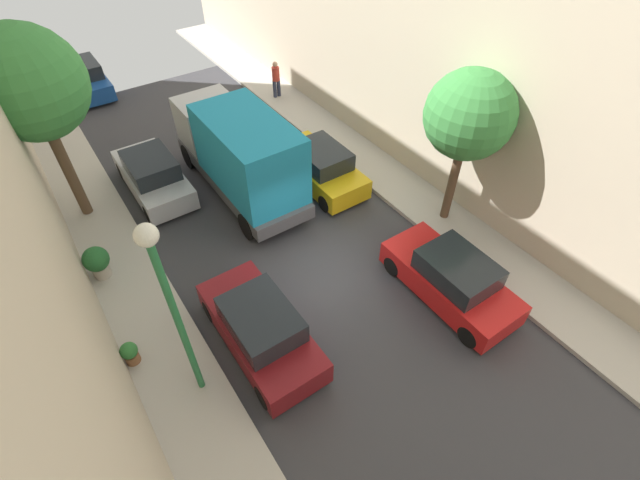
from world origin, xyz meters
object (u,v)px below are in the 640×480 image
potted_plant_2 (12,71)px  parked_car_left_3 (153,176)px  lamp_post (169,295)px  parked_car_left_2 (261,328)px  potted_plant_0 (97,261)px  pedestrian (276,78)px  parked_car_right_1 (451,279)px  parked_car_right_2 (320,166)px  delivery_truck (239,152)px  street_tree_1 (469,116)px  parked_car_left_4 (84,78)px  potted_plant_1 (130,353)px  street_tree_0 (28,85)px

potted_plant_2 → parked_car_left_3: bearing=-77.5°
parked_car_left_3 → lamp_post: 9.15m
parked_car_left_2 → potted_plant_2: parked_car_left_2 is taller
potted_plant_0 → pedestrian: bearing=34.1°
parked_car_right_1 → parked_car_right_2: same height
delivery_truck → street_tree_1: street_tree_1 is taller
parked_car_left_2 → parked_car_left_4: size_ratio=1.00×
parked_car_right_1 → lamp_post: 8.01m
parked_car_left_3 → potted_plant_1: size_ratio=5.98×
potted_plant_0 → parked_car_left_4: bearing=77.5°
delivery_truck → potted_plant_0: 5.84m
parked_car_left_3 → parked_car_left_4: (0.00, 9.75, 0.00)m
parked_car_left_3 → lamp_post: size_ratio=0.77×
parked_car_left_3 → potted_plant_1: 7.45m
parked_car_right_2 → pedestrian: pedestrian is taller
potted_plant_0 → street_tree_0: bearing=83.4°
parked_car_right_2 → parked_car_left_3: bearing=150.9°
parked_car_left_3 → potted_plant_0: 4.39m
parked_car_right_1 → pedestrian: bearing=81.2°
potted_plant_1 → parked_car_left_4: bearing=79.4°
parked_car_left_3 → delivery_truck: 3.51m
delivery_truck → pedestrian: size_ratio=3.84×
parked_car_left_4 → street_tree_0: size_ratio=0.66×
parked_car_left_2 → parked_car_left_3: 8.15m
parked_car_left_4 → street_tree_1: bearing=-65.4°
delivery_truck → street_tree_1: size_ratio=1.25×
parked_car_left_3 → potted_plant_2: parked_car_left_3 is taller
street_tree_0 → parked_car_left_4: bearing=75.5°
parked_car_left_2 → lamp_post: (-1.90, -0.28, 3.02)m
delivery_truck → pedestrian: 7.48m
parked_car_left_4 → potted_plant_2: (-2.84, 3.09, -0.06)m
street_tree_0 → street_tree_1: street_tree_0 is taller
lamp_post → parked_car_right_1: bearing=-10.5°
potted_plant_2 → lamp_post: bearing=-87.5°
potted_plant_0 → lamp_post: size_ratio=0.20×
potted_plant_0 → potted_plant_1: bearing=-93.1°
parked_car_left_2 → potted_plant_0: 5.65m
potted_plant_2 → potted_plant_0: bearing=-90.2°
parked_car_left_3 → parked_car_left_4: bearing=90.0°
street_tree_1 → pedestrian: bearing=91.6°
parked_car_left_4 → parked_car_right_2: (5.40, -12.76, 0.00)m
parked_car_right_1 → potted_plant_1: parked_car_right_1 is taller
pedestrian → potted_plant_2: (-10.32, 9.11, -0.41)m
delivery_truck → potted_plant_2: (-5.54, 14.82, -1.13)m
parked_car_right_2 → parked_car_left_2: bearing=-136.4°
lamp_post → potted_plant_1: bearing=125.8°
parked_car_left_2 → potted_plant_0: size_ratio=3.84×
street_tree_0 → parked_car_right_2: bearing=-21.3°
parked_car_left_3 → delivery_truck: delivery_truck is taller
parked_car_left_4 → lamp_post: lamp_post is taller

